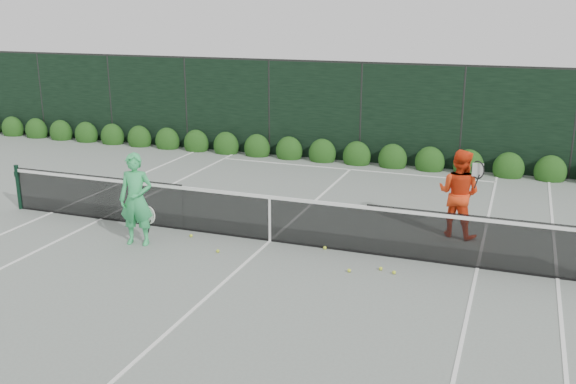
% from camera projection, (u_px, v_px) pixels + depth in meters
% --- Properties ---
extents(ground, '(80.00, 80.00, 0.00)m').
position_uv_depth(ground, '(270.00, 241.00, 13.17)').
color(ground, gray).
rests_on(ground, ground).
extents(tennis_net, '(12.90, 0.10, 1.07)m').
position_uv_depth(tennis_net, '(269.00, 217.00, 13.03)').
color(tennis_net, black).
rests_on(tennis_net, ground).
extents(player_woman, '(0.76, 0.58, 1.88)m').
position_uv_depth(player_woman, '(136.00, 199.00, 12.78)').
color(player_woman, '#36BB65').
rests_on(player_woman, ground).
extents(player_man, '(1.06, 0.93, 1.85)m').
position_uv_depth(player_man, '(459.00, 193.00, 13.24)').
color(player_man, '#F53E14').
rests_on(player_man, ground).
extents(court_lines, '(11.03, 23.83, 0.01)m').
position_uv_depth(court_lines, '(270.00, 241.00, 13.17)').
color(court_lines, white).
rests_on(court_lines, ground).
extents(windscreen_fence, '(32.00, 21.07, 3.06)m').
position_uv_depth(windscreen_fence, '(207.00, 209.00, 10.30)').
color(windscreen_fence, black).
rests_on(windscreen_fence, ground).
extents(hedge_row, '(31.66, 0.65, 0.94)m').
position_uv_depth(hedge_row, '(357.00, 156.00, 19.55)').
color(hedge_row, '#12390F').
rests_on(hedge_row, ground).
extents(tennis_balls, '(4.43, 1.00, 0.07)m').
position_uv_depth(tennis_balls, '(306.00, 257.00, 12.25)').
color(tennis_balls, '#C4D830').
rests_on(tennis_balls, ground).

